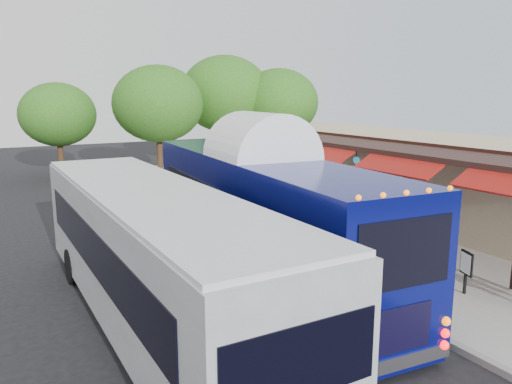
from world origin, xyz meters
TOP-DOWN VIEW (x-y plane):
  - ground at (0.00, 0.00)m, footprint 90.00×90.00m
  - sidewalk at (5.00, 4.00)m, footprint 10.00×40.00m
  - curb at (0.05, 4.00)m, footprint 0.20×40.00m
  - station_shelter at (8.38, 4.00)m, footprint 8.15×20.00m
  - coach_bus at (-1.45, 0.54)m, footprint 3.57×12.26m
  - city_bus at (-5.12, -0.72)m, footprint 2.72×12.12m
  - ped_b at (2.78, 3.46)m, footprint 0.91×0.82m
  - ped_c at (1.28, 9.31)m, footprint 1.06×0.77m
  - ped_d at (3.40, 7.63)m, footprint 1.29×0.88m
  - sign_board at (2.49, -3.42)m, footprint 0.22×0.51m
  - tree_left at (1.71, 18.61)m, footprint 5.58×5.58m
  - tree_mid at (7.29, 20.54)m, footprint 6.28×6.28m
  - tree_right at (10.55, 18.64)m, footprint 5.58×5.58m
  - tree_far at (-3.57, 22.71)m, footprint 4.77×4.77m

SIDE VIEW (x-z plane):
  - ground at x=0.00m, z-range 0.00..0.00m
  - sidewalk at x=5.00m, z-range 0.00..0.15m
  - curb at x=0.05m, z-range -0.01..0.15m
  - ped_b at x=2.78m, z-range 0.15..1.69m
  - sign_board at x=2.49m, z-range 0.36..1.52m
  - ped_c at x=1.28m, z-range 0.15..1.81m
  - ped_d at x=3.40m, z-range 0.15..1.99m
  - city_bus at x=-5.12m, z-range 0.17..3.43m
  - station_shelter at x=8.38m, z-range 0.05..3.65m
  - coach_bus at x=-1.45m, z-range 0.14..4.02m
  - tree_far at x=-3.57m, z-range 1.02..7.12m
  - tree_left at x=1.71m, z-range 1.19..8.33m
  - tree_right at x=10.55m, z-range 1.19..8.34m
  - tree_mid at x=7.29m, z-range 1.34..9.39m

